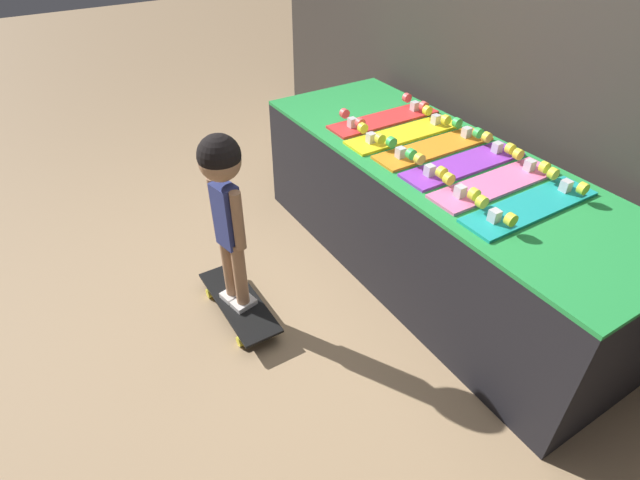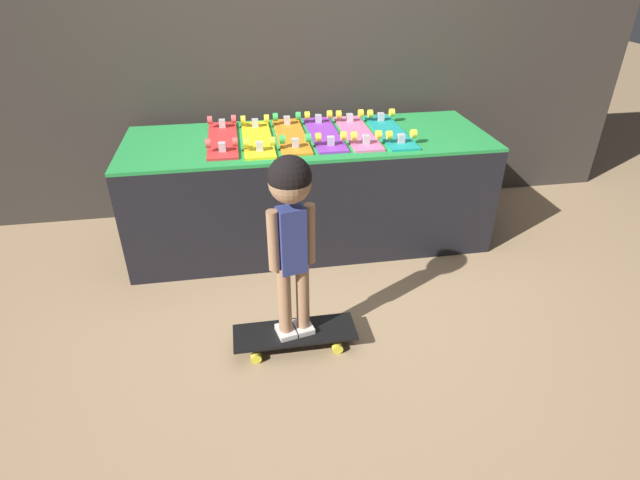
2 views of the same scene
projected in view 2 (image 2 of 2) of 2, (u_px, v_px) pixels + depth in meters
The scene contains 11 objects.
ground_plane at pixel (323, 282), 3.00m from camera, with size 16.00×16.00×0.00m, color #9E7F5B.
back_wall at pixel (294, 22), 3.29m from camera, with size 4.98×0.10×2.63m.
display_rack at pixel (309, 189), 3.29m from camera, with size 2.27×0.81×0.71m.
skateboard_red_on_rack at pixel (222, 138), 3.05m from camera, with size 0.18×0.68×0.09m.
skateboard_yellow_on_rack at pixel (257, 137), 3.06m from camera, with size 0.18×0.68×0.09m.
skateboard_orange_on_rack at pixel (291, 134), 3.11m from camera, with size 0.18×0.68×0.09m.
skateboard_purple_on_rack at pixel (324, 132), 3.14m from camera, with size 0.18×0.68×0.09m.
skateboard_pink_on_rack at pixel (357, 131), 3.16m from camera, with size 0.18×0.68×0.09m.
skateboard_teal_on_rack at pixel (390, 130), 3.17m from camera, with size 0.18×0.68×0.09m.
skateboard_on_floor at pixel (295, 334), 2.49m from camera, with size 0.61×0.20×0.09m.
child at pixel (291, 216), 2.15m from camera, with size 0.22×0.19×0.92m.
Camera 2 is at (-0.43, -2.42, 1.74)m, focal length 28.00 mm.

